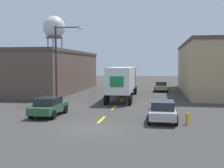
# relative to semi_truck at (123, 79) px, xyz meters

# --- Properties ---
(ground_plane) EXTENTS (160.00, 160.00, 0.00)m
(ground_plane) POSITION_rel_semi_truck_xyz_m (0.11, -16.21, -2.25)
(ground_plane) COLOR #3D3A38
(road_centerline) EXTENTS (0.20, 13.94, 0.01)m
(road_centerline) POSITION_rel_semi_truck_xyz_m (0.11, -7.61, -2.25)
(road_centerline) COLOR yellow
(road_centerline) RESTS_ON ground_plane
(warehouse_left) EXTENTS (9.66, 21.74, 6.01)m
(warehouse_left) POSITION_rel_semi_truck_xyz_m (-12.15, 6.99, 0.76)
(warehouse_left) COLOR brown
(warehouse_left) RESTS_ON ground_plane
(warehouse_right) EXTENTS (9.77, 22.91, 7.05)m
(warehouse_right) POSITION_rel_semi_truck_xyz_m (12.42, 8.33, 1.28)
(warehouse_right) COLOR tan
(warehouse_right) RESTS_ON ground_plane
(semi_truck) EXTENTS (3.12, 13.48, 3.72)m
(semi_truck) POSITION_rel_semi_truck_xyz_m (0.00, 0.00, 0.00)
(semi_truck) COLOR black
(semi_truck) RESTS_ON ground_plane
(parked_car_right_far) EXTENTS (2.02, 4.25, 1.48)m
(parked_car_right_far) POSITION_rel_semi_truck_xyz_m (4.53, 9.22, -1.47)
(parked_car_right_far) COLOR tan
(parked_car_right_far) RESTS_ON ground_plane
(parked_car_right_near) EXTENTS (2.02, 4.25, 1.48)m
(parked_car_right_near) POSITION_rel_semi_truck_xyz_m (4.53, -13.15, -1.47)
(parked_car_right_near) COLOR #B2B2B7
(parked_car_right_near) RESTS_ON ground_plane
(parked_car_left_near) EXTENTS (2.02, 4.25, 1.48)m
(parked_car_left_near) POSITION_rel_semi_truck_xyz_m (-4.32, -12.54, -1.47)
(parked_car_left_near) COLOR #2D5B38
(parked_car_left_near) RESTS_ON ground_plane
(water_tower) EXTENTS (6.12, 6.12, 17.13)m
(water_tower) POSITION_rel_semi_truck_xyz_m (-24.24, 40.06, 11.65)
(water_tower) COLOR #47474C
(water_tower) RESTS_ON ground_plane
(street_lamp) EXTENTS (3.00, 0.32, 7.95)m
(street_lamp) POSITION_rel_semi_truck_xyz_m (-5.85, -5.86, 2.41)
(street_lamp) COLOR #2D2D30
(street_lamp) RESTS_ON ground_plane
(fire_hydrant) EXTENTS (0.22, 0.22, 0.83)m
(fire_hydrant) POSITION_rel_semi_truck_xyz_m (6.18, -14.02, -1.84)
(fire_hydrant) COLOR gold
(fire_hydrant) RESTS_ON ground_plane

